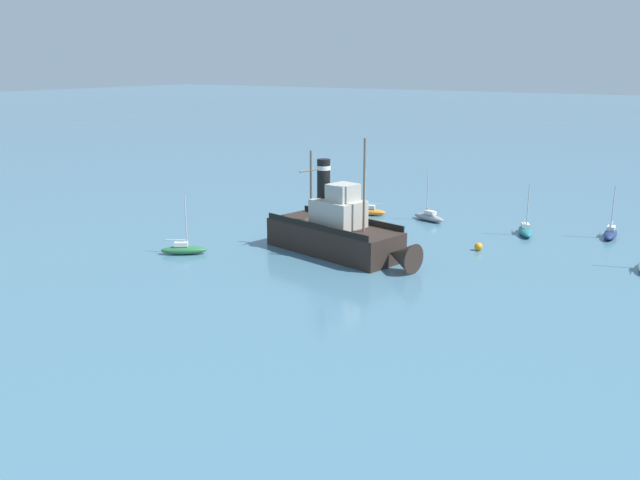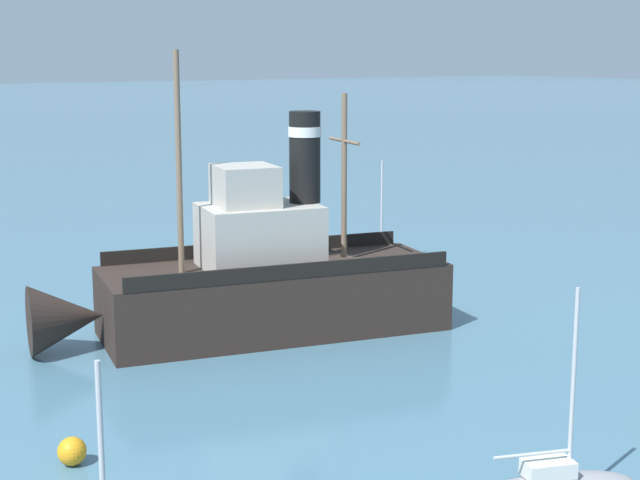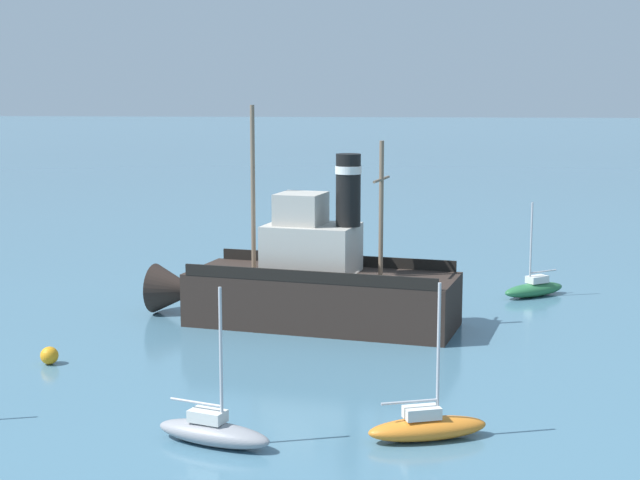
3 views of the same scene
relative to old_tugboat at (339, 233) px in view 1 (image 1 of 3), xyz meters
The scene contains 8 objects.
ground_plane 3.34m from the old_tugboat, 110.69° to the right, with size 600.00×600.00×0.00m, color #477289.
old_tugboat is the anchor object (origin of this frame).
sailboat_grey 15.46m from the old_tugboat, behind, with size 2.31×3.95×4.90m.
sailboat_orange 15.26m from the old_tugboat, 160.47° to the right, with size 2.26×3.95×4.90m.
sailboat_green 13.07m from the old_tugboat, 57.48° to the right, with size 3.12×3.72×4.90m.
sailboat_navy 25.57m from the old_tugboat, 134.80° to the left, with size 3.87×1.38×4.90m.
sailboat_teal 18.68m from the old_tugboat, 142.79° to the left, with size 3.91×2.60×4.90m.
mooring_buoy 12.07m from the old_tugboat, 127.91° to the left, with size 0.70×0.70×0.70m, color orange.
Camera 1 is at (47.69, 30.54, 15.70)m, focal length 38.00 mm.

